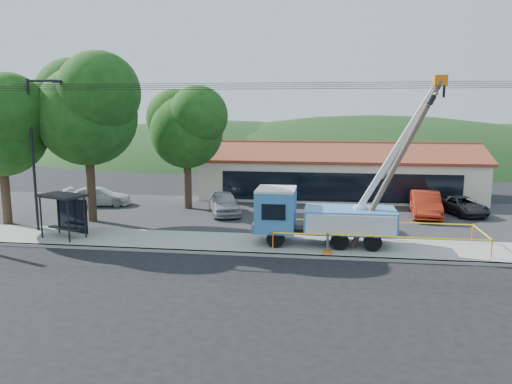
{
  "coord_description": "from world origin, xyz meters",
  "views": [
    {
      "loc": [
        3.02,
        -21.94,
        7.33
      ],
      "look_at": [
        -0.82,
        5.0,
        2.77
      ],
      "focal_mm": 35.0,
      "sensor_mm": 36.0,
      "label": 1
    }
  ],
  "objects_px": {
    "car_silver": "(224,216)",
    "car_red": "(425,218)",
    "utility_truck": "(320,215)",
    "bus_shelter": "(65,206)",
    "car_dark": "(462,216)",
    "leaning_pole": "(399,158)",
    "car_white": "(100,207)"
  },
  "relations": [
    {
      "from": "car_dark",
      "to": "leaning_pole",
      "type": "bearing_deg",
      "value": -138.03
    },
    {
      "from": "car_silver",
      "to": "car_white",
      "type": "xyz_separation_m",
      "value": [
        -10.04,
        1.85,
        0.0
      ]
    },
    {
      "from": "bus_shelter",
      "to": "car_silver",
      "type": "xyz_separation_m",
      "value": [
        7.55,
        7.54,
        -1.95
      ]
    },
    {
      "from": "car_red",
      "to": "utility_truck",
      "type": "bearing_deg",
      "value": -125.65
    },
    {
      "from": "car_red",
      "to": "car_dark",
      "type": "distance_m",
      "value": 2.88
    },
    {
      "from": "leaning_pole",
      "to": "car_red",
      "type": "distance_m",
      "value": 10.24
    },
    {
      "from": "bus_shelter",
      "to": "car_white",
      "type": "xyz_separation_m",
      "value": [
        -2.49,
        9.38,
        -1.95
      ]
    },
    {
      "from": "car_dark",
      "to": "bus_shelter",
      "type": "bearing_deg",
      "value": -174.68
    },
    {
      "from": "utility_truck",
      "to": "car_white",
      "type": "xyz_separation_m",
      "value": [
        -16.72,
        8.77,
        -1.74
      ]
    },
    {
      "from": "car_red",
      "to": "car_white",
      "type": "distance_m",
      "value": 23.7
    },
    {
      "from": "leaning_pole",
      "to": "car_dark",
      "type": "height_order",
      "value": "leaning_pole"
    },
    {
      "from": "leaning_pole",
      "to": "car_dark",
      "type": "relative_size",
      "value": 1.96
    },
    {
      "from": "leaning_pole",
      "to": "car_silver",
      "type": "xyz_separation_m",
      "value": [
        -10.59,
        7.26,
        -4.85
      ]
    },
    {
      "from": "bus_shelter",
      "to": "leaning_pole",
      "type": "bearing_deg",
      "value": 20.59
    },
    {
      "from": "car_silver",
      "to": "car_red",
      "type": "height_order",
      "value": "car_red"
    },
    {
      "from": "bus_shelter",
      "to": "car_silver",
      "type": "distance_m",
      "value": 10.85
    },
    {
      "from": "utility_truck",
      "to": "car_silver",
      "type": "distance_m",
      "value": 9.77
    },
    {
      "from": "utility_truck",
      "to": "car_dark",
      "type": "xyz_separation_m",
      "value": [
        9.65,
        9.22,
        -1.74
      ]
    },
    {
      "from": "car_white",
      "to": "car_dark",
      "type": "distance_m",
      "value": 26.37
    },
    {
      "from": "bus_shelter",
      "to": "car_silver",
      "type": "bearing_deg",
      "value": 64.66
    },
    {
      "from": "car_dark",
      "to": "utility_truck",
      "type": "bearing_deg",
      "value": -153.37
    },
    {
      "from": "utility_truck",
      "to": "bus_shelter",
      "type": "bearing_deg",
      "value": -177.51
    },
    {
      "from": "leaning_pole",
      "to": "car_white",
      "type": "bearing_deg",
      "value": 156.18
    },
    {
      "from": "leaning_pole",
      "to": "bus_shelter",
      "type": "height_order",
      "value": "leaning_pole"
    },
    {
      "from": "car_silver",
      "to": "car_red",
      "type": "distance_m",
      "value": 13.71
    },
    {
      "from": "car_red",
      "to": "car_dark",
      "type": "xyz_separation_m",
      "value": [
        2.67,
        1.08,
        0.0
      ]
    },
    {
      "from": "leaning_pole",
      "to": "bus_shelter",
      "type": "relative_size",
      "value": 2.96
    },
    {
      "from": "leaning_pole",
      "to": "bus_shelter",
      "type": "xyz_separation_m",
      "value": [
        -18.14,
        -0.28,
        -2.9
      ]
    },
    {
      "from": "utility_truck",
      "to": "car_red",
      "type": "bearing_deg",
      "value": 49.38
    },
    {
      "from": "utility_truck",
      "to": "car_red",
      "type": "height_order",
      "value": "utility_truck"
    },
    {
      "from": "leaning_pole",
      "to": "car_white",
      "type": "distance_m",
      "value": 23.07
    },
    {
      "from": "bus_shelter",
      "to": "car_red",
      "type": "height_order",
      "value": "bus_shelter"
    }
  ]
}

